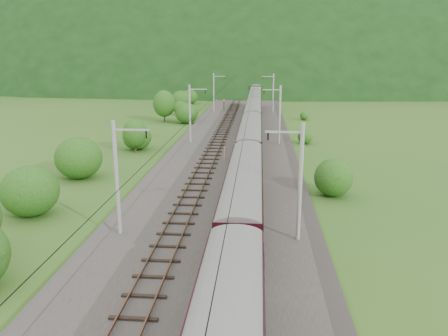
{
  "coord_description": "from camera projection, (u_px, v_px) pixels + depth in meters",
  "views": [
    {
      "loc": [
        3.4,
        -27.84,
        12.71
      ],
      "look_at": [
        0.36,
        9.75,
        2.6
      ],
      "focal_mm": 35.0,
      "sensor_mm": 36.0,
      "label": 1
    }
  ],
  "objects": [
    {
      "name": "overhead_wires",
      "position": [
        220.0,
        118.0,
        38.15
      ],
      "size": [
        4.83,
        198.0,
        0.03
      ],
      "color": "black",
      "rests_on": "ground"
    },
    {
      "name": "catenary_right",
      "position": [
        279.0,
        113.0,
        59.53
      ],
      "size": [
        2.54,
        192.28,
        8.0
      ],
      "color": "gray",
      "rests_on": "railbed"
    },
    {
      "name": "railbed",
      "position": [
        220.0,
        193.0,
        39.95
      ],
      "size": [
        14.0,
        220.0,
        0.3
      ],
      "primitive_type": "cube",
      "color": "#38332D",
      "rests_on": "ground"
    },
    {
      "name": "track_right",
      "position": [
        247.0,
        191.0,
        39.71
      ],
      "size": [
        2.4,
        220.0,
        0.27
      ],
      "color": "brown",
      "rests_on": "railbed"
    },
    {
      "name": "catenary_left",
      "position": [
        190.0,
        112.0,
        60.48
      ],
      "size": [
        2.54,
        192.28,
        8.0
      ],
      "color": "gray",
      "rests_on": "railbed"
    },
    {
      "name": "hazard_post_near",
      "position": [
        225.0,
        153.0,
        51.31
      ],
      "size": [
        0.17,
        0.17,
        1.61
      ],
      "primitive_type": "cylinder",
      "color": "red",
      "rests_on": "railbed"
    },
    {
      "name": "mountain_ridge",
      "position": [
        96.0,
        69.0,
        328.55
      ],
      "size": [
        336.0,
        280.0,
        132.0
      ],
      "primitive_type": "ellipsoid",
      "color": "black",
      "rests_on": "ground"
    },
    {
      "name": "vegetation_right",
      "position": [
        343.0,
        193.0,
        36.38
      ],
      "size": [
        4.33,
        100.25,
        3.12
      ],
      "color": "#174813",
      "rests_on": "ground"
    },
    {
      "name": "track_left",
      "position": [
        194.0,
        190.0,
        40.08
      ],
      "size": [
        2.4,
        220.0,
        0.27
      ],
      "color": "brown",
      "rests_on": "railbed"
    },
    {
      "name": "ground",
      "position": [
        208.0,
        240.0,
        30.36
      ],
      "size": [
        600.0,
        600.0,
        0.0
      ],
      "primitive_type": "plane",
      "color": "#28541A",
      "rests_on": "ground"
    },
    {
      "name": "mountain_main",
      "position": [
        255.0,
        72.0,
        280.68
      ],
      "size": [
        504.0,
        360.0,
        244.0
      ],
      "primitive_type": "ellipsoid",
      "color": "black",
      "rests_on": "ground"
    },
    {
      "name": "vegetation_left",
      "position": [
        114.0,
        143.0,
        51.13
      ],
      "size": [
        10.88,
        145.21,
        6.54
      ],
      "color": "#174813",
      "rests_on": "ground"
    },
    {
      "name": "hazard_post_far",
      "position": [
        234.0,
        143.0,
        57.5
      ],
      "size": [
        0.14,
        0.14,
        1.3
      ],
      "primitive_type": "cylinder",
      "color": "red",
      "rests_on": "railbed"
    },
    {
      "name": "train",
      "position": [
        250.0,
        133.0,
        52.17
      ],
      "size": [
        2.74,
        152.25,
        4.75
      ],
      "color": "black",
      "rests_on": "ground"
    },
    {
      "name": "signal",
      "position": [
        224.0,
        104.0,
        94.53
      ],
      "size": [
        0.25,
        0.25,
        2.27
      ],
      "color": "black",
      "rests_on": "railbed"
    }
  ]
}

